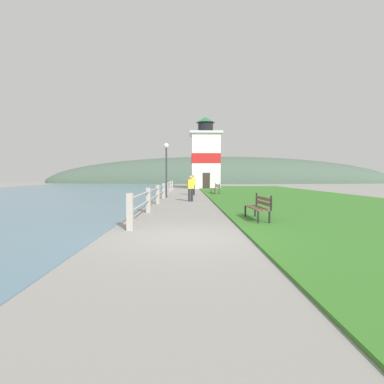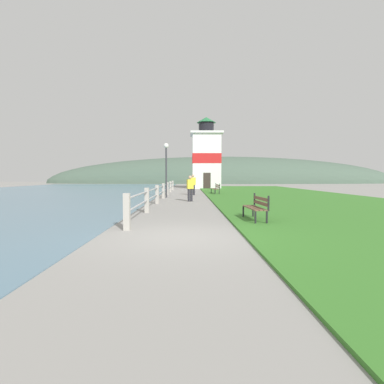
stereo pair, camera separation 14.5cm
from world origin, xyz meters
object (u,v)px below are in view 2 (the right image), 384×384
park_bench_near (257,206)px  person_by_railing (190,187)px  lighthouse (206,157)px  person_strolling (193,184)px  park_bench_midway (216,188)px  lamp_post (166,160)px

park_bench_near → person_by_railing: 8.57m
lighthouse → person_strolling: 14.71m
park_bench_near → person_strolling: person_strolling is taller
park_bench_midway → person_strolling: person_strolling is taller
park_bench_near → park_bench_midway: (0.05, 15.78, 0.00)m
park_bench_near → lighthouse: 28.95m
lamp_post → park_bench_near: bearing=-71.1°
lighthouse → lamp_post: size_ratio=2.32×
person_by_railing → lamp_post: bearing=9.0°
person_by_railing → park_bench_midway: bearing=-35.1°
park_bench_near → park_bench_midway: size_ratio=0.92×
lamp_post → park_bench_midway: bearing=45.9°
lighthouse → park_bench_midway: bearing=-89.5°
park_bench_near → person_by_railing: person_by_railing is taller
lamp_post → lighthouse: bearing=77.1°
park_bench_near → park_bench_midway: bearing=-93.5°
park_bench_midway → lamp_post: (-4.03, -4.16, 2.20)m
person_strolling → person_by_railing: size_ratio=1.07×
park_bench_midway → lighthouse: size_ratio=0.20×
park_bench_midway → person_by_railing: size_ratio=1.13×
lighthouse → person_strolling: size_ratio=5.37×
lighthouse → lamp_post: (-3.92, -17.12, -1.28)m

